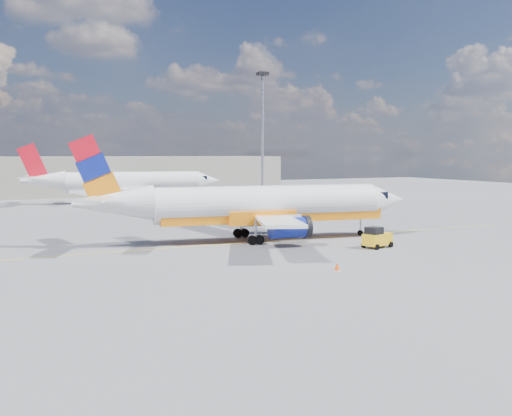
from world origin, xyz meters
name	(u,v)px	position (x,y,z in m)	size (l,w,h in m)	color
ground	(236,249)	(0.00, 0.00, 0.00)	(240.00, 240.00, 0.00)	#5C5D61
taxi_line	(223,244)	(0.00, 3.00, 0.01)	(70.00, 0.15, 0.01)	yellow
terminal_main	(119,175)	(5.00, 75.00, 4.00)	(70.00, 14.00, 8.00)	#A9A091
main_jet	(258,206)	(3.93, 3.73, 3.47)	(34.40, 26.96, 10.41)	white
second_jet	(127,183)	(1.89, 52.86, 3.48)	(34.53, 26.86, 10.43)	white
gse_tug	(377,238)	(11.97, -4.81, 0.92)	(3.03, 2.36, 1.94)	black
traffic_cone	(337,267)	(2.98, -12.01, 0.31)	(0.46, 0.46, 0.64)	white
floodlight_mast	(262,127)	(20.32, 36.71, 12.95)	(1.58, 1.58, 21.60)	#98989F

